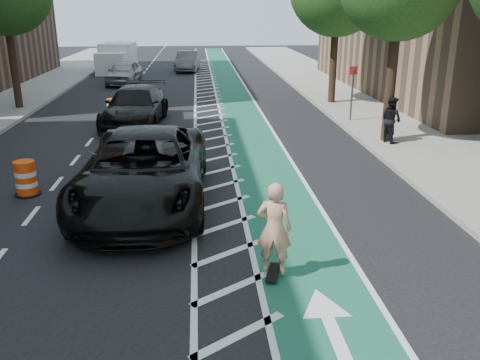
{
  "coord_description": "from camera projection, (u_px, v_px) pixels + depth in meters",
  "views": [
    {
      "loc": [
        0.97,
        -9.49,
        4.86
      ],
      "look_at": [
        1.87,
        1.49,
        1.1
      ],
      "focal_mm": 38.0,
      "sensor_mm": 36.0,
      "label": 1
    }
  ],
  "objects": [
    {
      "name": "suv_near",
      "position": [
        144.0,
        169.0,
        12.96
      ],
      "size": [
        3.28,
        6.8,
        1.87
      ],
      "primitive_type": "imported",
      "rotation": [
        0.0,
        0.0,
        -0.03
      ],
      "color": "black",
      "rests_on": "ground"
    },
    {
      "name": "bike_lane",
      "position": [
        251.0,
        136.0,
        20.11
      ],
      "size": [
        2.0,
        90.0,
        0.01
      ],
      "primitive_type": "cube",
      "color": "#1A5C3E",
      "rests_on": "ground"
    },
    {
      "name": "box_truck",
      "position": [
        117.0,
        59.0,
        39.81
      ],
      "size": [
        2.63,
        5.36,
        2.18
      ],
      "rotation": [
        0.0,
        0.0,
        -0.06
      ],
      "color": "white",
      "rests_on": "ground"
    },
    {
      "name": "pedestrian",
      "position": [
        391.0,
        120.0,
        18.43
      ],
      "size": [
        0.91,
        1.0,
        1.68
      ],
      "primitive_type": "imported",
      "rotation": [
        0.0,
        0.0,
        1.98
      ],
      "color": "black",
      "rests_on": "sidewalk_right"
    },
    {
      "name": "buffer_strip",
      "position": [
        213.0,
        137.0,
        19.99
      ],
      "size": [
        1.4,
        90.0,
        0.01
      ],
      "primitive_type": "cube",
      "color": "silver",
      "rests_on": "ground"
    },
    {
      "name": "curb_right",
      "position": [
        351.0,
        133.0,
        20.4
      ],
      "size": [
        0.12,
        90.0,
        0.16
      ],
      "primitive_type": "cube",
      "color": "gray",
      "rests_on": "ground"
    },
    {
      "name": "sign_post",
      "position": [
        352.0,
        93.0,
        21.91
      ],
      "size": [
        0.35,
        0.08,
        2.47
      ],
      "color": "#4C4C4C",
      "rests_on": "ground"
    },
    {
      "name": "barrel_c",
      "position": [
        112.0,
        108.0,
        23.76
      ],
      "size": [
        0.6,
        0.6,
        0.81
      ],
      "color": "#D9430B",
      "rests_on": "ground"
    },
    {
      "name": "car_grey",
      "position": [
        188.0,
        61.0,
        40.47
      ],
      "size": [
        2.07,
        4.81,
        1.54
      ],
      "primitive_type": "imported",
      "rotation": [
        0.0,
        0.0,
        -0.1
      ],
      "color": "#5B5A60",
      "rests_on": "ground"
    },
    {
      "name": "car_silver",
      "position": [
        124.0,
        72.0,
        33.57
      ],
      "size": [
        2.22,
        4.66,
        1.54
      ],
      "primitive_type": "imported",
      "rotation": [
        0.0,
        0.0,
        -0.09
      ],
      "color": "#95969A",
      "rests_on": "ground"
    },
    {
      "name": "barrel_b",
      "position": [
        133.0,
        108.0,
        23.28
      ],
      "size": [
        0.75,
        0.75,
        1.02
      ],
      "color": "#FF600D",
      "rests_on": "ground"
    },
    {
      "name": "skateboarder",
      "position": [
        274.0,
        228.0,
        9.34
      ],
      "size": [
        0.75,
        0.59,
        1.79
      ],
      "primitive_type": "imported",
      "rotation": [
        0.0,
        0.0,
        2.86
      ],
      "color": "tan",
      "rests_on": "skateboard"
    },
    {
      "name": "skateboard",
      "position": [
        273.0,
        273.0,
        9.64
      ],
      "size": [
        0.41,
        0.77,
        0.1
      ],
      "rotation": [
        0.0,
        0.0,
        -0.28
      ],
      "color": "black",
      "rests_on": "ground"
    },
    {
      "name": "ground",
      "position": [
        155.0,
        256.0,
        10.44
      ],
      "size": [
        120.0,
        120.0,
        0.0
      ],
      "primitive_type": "plane",
      "color": "black",
      "rests_on": "ground"
    },
    {
      "name": "sidewalk_right",
      "position": [
        410.0,
        131.0,
        20.59
      ],
      "size": [
        5.0,
        90.0,
        0.15
      ],
      "primitive_type": "cube",
      "color": "gray",
      "rests_on": "ground"
    },
    {
      "name": "suv_far",
      "position": [
        135.0,
        107.0,
        21.8
      ],
      "size": [
        2.76,
        5.76,
        1.62
      ],
      "primitive_type": "imported",
      "rotation": [
        0.0,
        0.0,
        -0.09
      ],
      "color": "black",
      "rests_on": "ground"
    },
    {
      "name": "barrel_a",
      "position": [
        26.0,
        179.0,
        13.72
      ],
      "size": [
        0.7,
        0.7,
        0.95
      ],
      "color": "#F7470D",
      "rests_on": "ground"
    }
  ]
}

